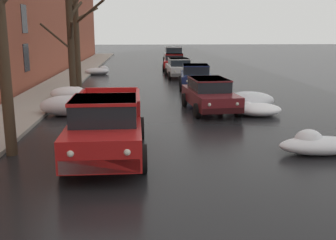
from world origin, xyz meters
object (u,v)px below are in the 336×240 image
(sedan_white_parked_far_down_block, at_px, (179,67))
(suv_silver_at_far_intersection, at_px, (173,55))
(pickup_truck_red_approaching_near_lane, at_px, (107,125))
(sedan_darkblue_parked_kerbside_mid, at_px, (196,76))
(sedan_maroon_parked_kerbside_close, at_px, (209,94))
(sedan_red_queued_behind_truck, at_px, (174,62))
(bare_tree_mid_block, at_px, (71,42))
(bare_tree_second_along_sidewalk, at_px, (1,50))
(bare_tree_far_down_block, at_px, (76,27))

(sedan_white_parked_far_down_block, height_order, suv_silver_at_far_intersection, suv_silver_at_far_intersection)
(pickup_truck_red_approaching_near_lane, relative_size, sedan_darkblue_parked_kerbside_mid, 1.26)
(sedan_maroon_parked_kerbside_close, bearing_deg, sedan_red_queued_behind_truck, 89.90)
(bare_tree_mid_block, height_order, suv_silver_at_far_intersection, bare_tree_mid_block)
(sedan_maroon_parked_kerbside_close, relative_size, sedan_white_parked_far_down_block, 1.00)
(sedan_white_parked_far_down_block, bearing_deg, sedan_maroon_parked_kerbside_close, -89.53)
(bare_tree_second_along_sidewalk, relative_size, pickup_truck_red_approaching_near_lane, 1.02)
(bare_tree_far_down_block, relative_size, suv_silver_at_far_intersection, 1.54)
(bare_tree_mid_block, height_order, bare_tree_far_down_block, bare_tree_far_down_block)
(bare_tree_mid_block, bearing_deg, suv_silver_at_far_intersection, 70.35)
(sedan_white_parked_far_down_block, bearing_deg, suv_silver_at_far_intersection, 87.34)
(bare_tree_far_down_block, bearing_deg, sedan_white_parked_far_down_block, 42.99)
(sedan_maroon_parked_kerbside_close, height_order, sedan_white_parked_far_down_block, same)
(bare_tree_mid_block, relative_size, sedan_darkblue_parked_kerbside_mid, 1.41)
(sedan_white_parked_far_down_block, bearing_deg, bare_tree_far_down_block, -137.01)
(bare_tree_mid_block, relative_size, sedan_red_queued_behind_truck, 1.45)
(sedan_white_parked_far_down_block, bearing_deg, bare_tree_second_along_sidewalk, -109.52)
(bare_tree_second_along_sidewalk, distance_m, pickup_truck_red_approaching_near_lane, 3.47)
(sedan_red_queued_behind_truck, relative_size, suv_silver_at_far_intersection, 0.89)
(pickup_truck_red_approaching_near_lane, distance_m, suv_silver_at_far_intersection, 31.29)
(sedan_maroon_parked_kerbside_close, xyz_separation_m, sedan_red_queued_behind_truck, (0.03, 18.56, -0.00))
(sedan_darkblue_parked_kerbside_mid, bearing_deg, sedan_maroon_parked_kerbside_close, -92.99)
(sedan_darkblue_parked_kerbside_mid, distance_m, sedan_white_parked_far_down_block, 5.70)
(bare_tree_second_along_sidewalk, bearing_deg, sedan_red_queued_behind_truck, 74.54)
(sedan_maroon_parked_kerbside_close, height_order, sedan_red_queued_behind_truck, same)
(pickup_truck_red_approaching_near_lane, height_order, sedan_maroon_parked_kerbside_close, pickup_truck_red_approaching_near_lane)
(suv_silver_at_far_intersection, bearing_deg, bare_tree_second_along_sidewalk, -103.19)
(sedan_white_parked_far_down_block, xyz_separation_m, sedan_red_queued_behind_truck, (0.14, 5.78, -0.00))
(bare_tree_second_along_sidewalk, xyz_separation_m, sedan_darkblue_parked_kerbside_mid, (7.12, 13.05, -2.18))
(bare_tree_second_along_sidewalk, relative_size, sedan_red_queued_behind_truck, 1.31)
(bare_tree_mid_block, xyz_separation_m, sedan_darkblue_parked_kerbside_mid, (7.03, 2.26, -2.12))
(sedan_maroon_parked_kerbside_close, bearing_deg, pickup_truck_red_approaching_near_lane, -122.55)
(sedan_darkblue_parked_kerbside_mid, height_order, suv_silver_at_far_intersection, suv_silver_at_far_intersection)
(bare_tree_far_down_block, relative_size, pickup_truck_red_approaching_near_lane, 1.34)
(bare_tree_far_down_block, bearing_deg, suv_silver_at_far_intersection, 68.58)
(bare_tree_second_along_sidewalk, distance_m, sedan_maroon_parked_kerbside_close, 9.25)
(bare_tree_far_down_block, xyz_separation_m, sedan_red_queued_behind_truck, (6.67, 11.87, -2.92))
(sedan_maroon_parked_kerbside_close, distance_m, sedan_red_queued_behind_truck, 18.56)
(bare_tree_mid_block, bearing_deg, sedan_white_parked_far_down_block, 50.45)
(sedan_darkblue_parked_kerbside_mid, bearing_deg, bare_tree_mid_block, -162.19)
(pickup_truck_red_approaching_near_lane, relative_size, sedan_red_queued_behind_truck, 1.29)
(sedan_red_queued_behind_truck, height_order, suv_silver_at_far_intersection, suv_silver_at_far_intersection)
(bare_tree_far_down_block, bearing_deg, bare_tree_mid_block, -90.78)
(sedan_maroon_parked_kerbside_close, xyz_separation_m, suv_silver_at_far_intersection, (0.45, 24.77, 0.24))
(bare_tree_mid_block, relative_size, sedan_maroon_parked_kerbside_close, 1.36)
(pickup_truck_red_approaching_near_lane, height_order, sedan_red_queued_behind_truck, pickup_truck_red_approaching_near_lane)
(pickup_truck_red_approaching_near_lane, bearing_deg, bare_tree_far_down_block, 101.71)
(sedan_maroon_parked_kerbside_close, distance_m, sedan_white_parked_far_down_block, 12.78)
(sedan_red_queued_behind_truck, bearing_deg, suv_silver_at_far_intersection, 86.13)
(sedan_darkblue_parked_kerbside_mid, distance_m, sedan_red_queued_behind_truck, 11.47)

